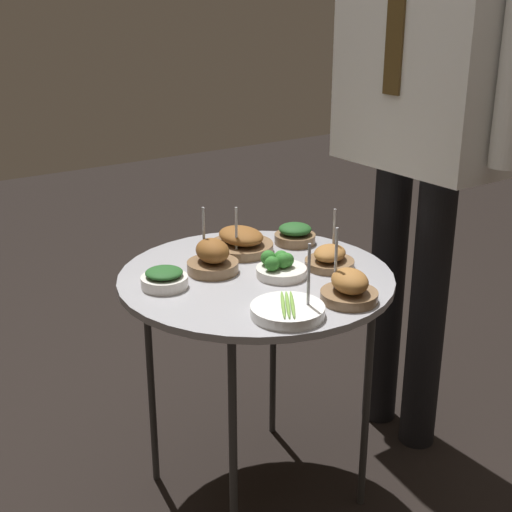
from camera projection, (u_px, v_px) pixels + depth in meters
name	position (u px, v px, depth m)	size (l,w,h in m)	color
ground_plane	(256.00, 490.00, 2.05)	(8.00, 8.00, 0.00)	black
serving_cart	(256.00, 290.00, 1.83)	(0.70, 0.70, 0.67)	#939399
bowl_roast_front_center	(213.00, 258.00, 1.82)	(0.13, 0.13, 0.17)	brown
bowl_broccoli_center	(280.00, 267.00, 1.80)	(0.13, 0.13, 0.06)	silver
bowl_asparagus_front_left	(288.00, 310.00, 1.58)	(0.17, 0.17, 0.17)	white
bowl_roast_far_rim	(241.00, 242.00, 1.97)	(0.18, 0.18, 0.14)	brown
bowl_roast_back_left	(330.00, 258.00, 1.86)	(0.13, 0.13, 0.15)	brown
bowl_spinach_mid_left	(295.00, 235.00, 2.03)	(0.12, 0.12, 0.06)	brown
bowl_roast_near_rim	(349.00, 288.00, 1.65)	(0.14, 0.14, 0.17)	brown
bowl_spinach_front_right	(164.00, 279.00, 1.73)	(0.12, 0.12, 0.05)	silver
waiter_figure	(425.00, 78.00, 1.96)	(0.66, 0.25, 1.78)	black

